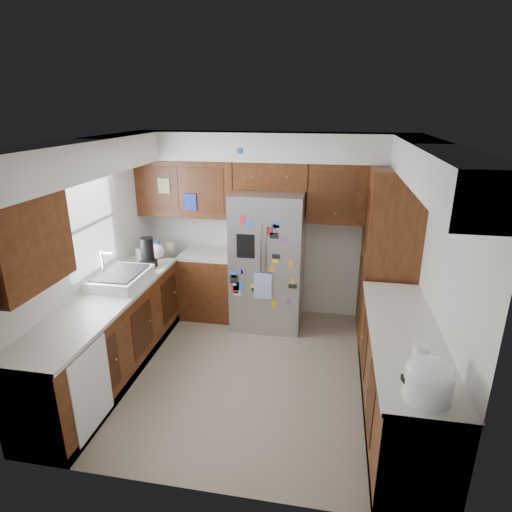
{
  "coord_description": "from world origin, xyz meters",
  "views": [
    {
      "loc": [
        0.79,
        -3.99,
        2.81
      ],
      "look_at": [
        -0.0,
        0.35,
        1.25
      ],
      "focal_mm": 30.0,
      "sensor_mm": 36.0,
      "label": 1
    }
  ],
  "objects_px": {
    "paper_towel": "(419,360)",
    "fridge": "(268,260)",
    "pantry": "(389,256)",
    "rice_cooker": "(429,379)"
  },
  "relations": [
    {
      "from": "rice_cooker",
      "to": "paper_towel",
      "type": "distance_m",
      "value": 0.26
    },
    {
      "from": "paper_towel",
      "to": "fridge",
      "type": "bearing_deg",
      "value": 122.51
    },
    {
      "from": "fridge",
      "to": "rice_cooker",
      "type": "relative_size",
      "value": 5.36
    },
    {
      "from": "paper_towel",
      "to": "rice_cooker",
      "type": "bearing_deg",
      "value": -86.53
    },
    {
      "from": "pantry",
      "to": "rice_cooker",
      "type": "height_order",
      "value": "pantry"
    },
    {
      "from": "fridge",
      "to": "paper_towel",
      "type": "bearing_deg",
      "value": -57.49
    },
    {
      "from": "paper_towel",
      "to": "pantry",
      "type": "bearing_deg",
      "value": 89.6
    },
    {
      "from": "fridge",
      "to": "rice_cooker",
      "type": "xyz_separation_m",
      "value": [
        1.5,
        -2.58,
        0.17
      ]
    },
    {
      "from": "fridge",
      "to": "pantry",
      "type": "bearing_deg",
      "value": -2.06
    },
    {
      "from": "pantry",
      "to": "fridge",
      "type": "relative_size",
      "value": 1.19
    }
  ]
}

